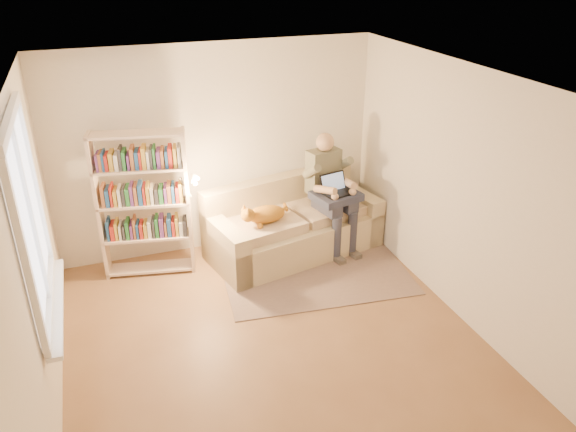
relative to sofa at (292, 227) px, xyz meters
name	(u,v)px	position (x,y,z in m)	size (l,w,h in m)	color
floor	(276,345)	(-0.82, -1.75, -0.33)	(4.50, 4.50, 0.00)	brown
ceiling	(273,83)	(-0.82, -1.75, 2.27)	(4.00, 4.50, 0.02)	white
wall_left	(33,268)	(-2.82, -1.75, 0.97)	(0.02, 4.50, 2.60)	silver
wall_right	(464,198)	(1.18, -1.75, 0.97)	(0.02, 4.50, 2.60)	silver
wall_back	(216,150)	(-0.82, 0.50, 0.97)	(4.00, 0.02, 2.60)	silver
wall_front	(404,404)	(-0.82, -4.00, 0.97)	(4.00, 0.02, 2.60)	silver
window	(40,247)	(-2.76, -1.55, 1.04)	(0.12, 1.52, 1.69)	white
sofa	(292,227)	(0.00, 0.00, 0.00)	(2.31, 1.40, 0.92)	beige
person	(330,186)	(0.47, -0.06, 0.52)	(0.53, 0.72, 1.51)	slate
cat	(261,215)	(-0.48, -0.24, 0.36)	(0.68, 0.35, 0.26)	gold
blanket	(337,196)	(0.51, -0.20, 0.44)	(0.55, 0.45, 0.09)	#272D45
laptop	(337,188)	(0.51, -0.19, 0.55)	(0.41, 0.36, 0.31)	black
bookshelf	(144,198)	(-1.78, 0.10, 0.64)	(1.16, 0.54, 1.76)	beige
rug	(317,277)	(0.05, -0.73, -0.33)	(2.19, 1.29, 0.01)	#80695D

